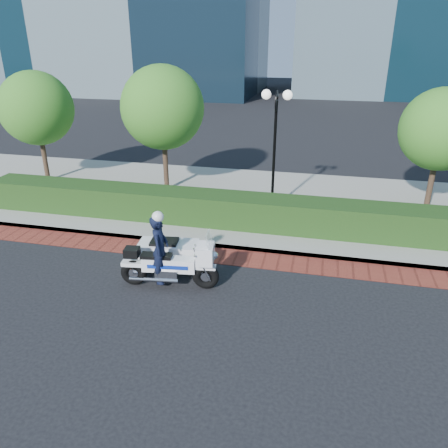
% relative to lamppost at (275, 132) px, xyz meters
% --- Properties ---
extents(ground, '(120.00, 120.00, 0.00)m').
position_rel_lamppost_xyz_m(ground, '(-1.00, -5.20, -2.96)').
color(ground, black).
rests_on(ground, ground).
extents(brick_strip, '(60.00, 1.00, 0.01)m').
position_rel_lamppost_xyz_m(brick_strip, '(-1.00, -3.70, -2.95)').
color(brick_strip, maroon).
rests_on(brick_strip, ground).
extents(sidewalk, '(60.00, 8.00, 0.15)m').
position_rel_lamppost_xyz_m(sidewalk, '(-1.00, 0.80, -2.88)').
color(sidewalk, gray).
rests_on(sidewalk, ground).
extents(hedge_main, '(18.00, 1.20, 1.00)m').
position_rel_lamppost_xyz_m(hedge_main, '(-1.00, -1.60, -2.31)').
color(hedge_main, black).
rests_on(hedge_main, sidewalk).
extents(lamppost, '(1.02, 0.70, 4.21)m').
position_rel_lamppost_xyz_m(lamppost, '(0.00, 0.00, 0.00)').
color(lamppost, black).
rests_on(lamppost, sidewalk).
extents(tree_a, '(3.00, 3.00, 4.58)m').
position_rel_lamppost_xyz_m(tree_a, '(-10.00, 1.30, 0.26)').
color(tree_a, '#332319').
rests_on(tree_a, sidewalk).
extents(tree_b, '(3.20, 3.20, 4.89)m').
position_rel_lamppost_xyz_m(tree_b, '(-4.50, 1.30, 0.48)').
color(tree_b, '#332319').
rests_on(tree_b, sidewalk).
extents(tree_c, '(2.80, 2.80, 4.30)m').
position_rel_lamppost_xyz_m(tree_c, '(5.50, 1.30, 0.09)').
color(tree_c, '#332319').
rests_on(tree_c, sidewalk).
extents(police_motorcycle, '(2.58, 1.84, 2.09)m').
position_rel_lamppost_xyz_m(police_motorcycle, '(-2.08, -5.27, -2.24)').
color(police_motorcycle, black).
rests_on(police_motorcycle, ground).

